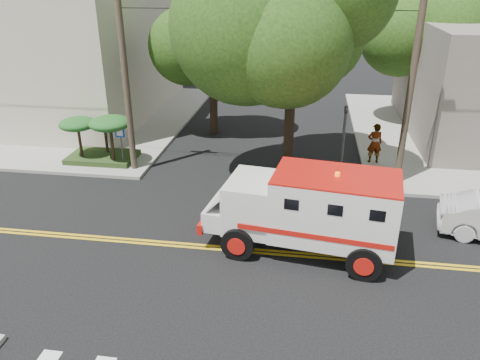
# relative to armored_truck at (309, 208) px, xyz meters

# --- Properties ---
(ground) EXTENTS (100.00, 100.00, 0.00)m
(ground) POSITION_rel_armored_truck_xyz_m (-2.49, -0.31, -1.61)
(ground) COLOR black
(ground) RESTS_ON ground
(sidewalk_nw) EXTENTS (17.00, 17.00, 0.15)m
(sidewalk_nw) POSITION_rel_armored_truck_xyz_m (-15.99, 13.19, -1.54)
(sidewalk_nw) COLOR gray
(sidewalk_nw) RESTS_ON ground
(building_left) EXTENTS (16.00, 14.00, 10.00)m
(building_left) POSITION_rel_armored_truck_xyz_m (-17.99, 14.69, 3.54)
(building_left) COLOR beige
(building_left) RESTS_ON sidewalk_nw
(utility_pole_left) EXTENTS (0.28, 0.28, 9.00)m
(utility_pole_left) POSITION_rel_armored_truck_xyz_m (-8.09, 5.69, 2.89)
(utility_pole_left) COLOR #382D23
(utility_pole_left) RESTS_ON ground
(utility_pole_right) EXTENTS (0.28, 0.28, 9.00)m
(utility_pole_right) POSITION_rel_armored_truck_xyz_m (3.81, 5.89, 2.89)
(utility_pole_right) COLOR #382D23
(utility_pole_right) RESTS_ON ground
(tree_main) EXTENTS (6.08, 5.70, 9.85)m
(tree_main) POSITION_rel_armored_truck_xyz_m (-0.55, 5.89, 5.59)
(tree_main) COLOR black
(tree_main) RESTS_ON ground
(tree_left) EXTENTS (4.48, 4.20, 7.70)m
(tree_left) POSITION_rel_armored_truck_xyz_m (-5.17, 11.47, 4.12)
(tree_left) COLOR black
(tree_left) RESTS_ON ground
(tree_right) EXTENTS (4.80, 4.50, 8.20)m
(tree_right) POSITION_rel_armored_truck_xyz_m (6.36, 15.46, 4.48)
(tree_right) COLOR black
(tree_right) RESTS_ON ground
(traffic_signal) EXTENTS (0.15, 0.18, 3.60)m
(traffic_signal) POSITION_rel_armored_truck_xyz_m (1.31, 5.29, 0.61)
(traffic_signal) COLOR #3F3F42
(traffic_signal) RESTS_ON ground
(accessibility_sign) EXTENTS (0.45, 0.10, 2.02)m
(accessibility_sign) POSITION_rel_armored_truck_xyz_m (-8.69, 5.86, -0.25)
(accessibility_sign) COLOR #3F3F42
(accessibility_sign) RESTS_ON ground
(palm_planter) EXTENTS (3.52, 2.63, 2.36)m
(palm_planter) POSITION_rel_armored_truck_xyz_m (-9.92, 6.31, 0.03)
(palm_planter) COLOR #1E3314
(palm_planter) RESTS_ON sidewalk_nw
(armored_truck) EXTENTS (6.47, 3.20, 2.83)m
(armored_truck) POSITION_rel_armored_truck_xyz_m (0.00, 0.00, 0.00)
(armored_truck) COLOR silver
(armored_truck) RESTS_ON ground
(pedestrian_a) EXTENTS (0.76, 0.55, 1.93)m
(pedestrian_a) POSITION_rel_armored_truck_xyz_m (3.01, 8.07, -0.50)
(pedestrian_a) COLOR gray
(pedestrian_a) RESTS_ON sidewalk_ne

